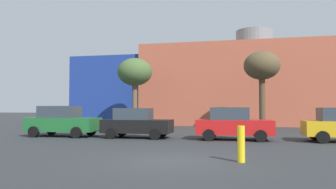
% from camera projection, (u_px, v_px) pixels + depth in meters
% --- Properties ---
extents(ground_plane, '(200.00, 200.00, 0.00)m').
position_uv_depth(ground_plane, '(171.00, 161.00, 10.70)').
color(ground_plane, '#2D3033').
extents(building_backdrop, '(39.17, 10.68, 10.22)m').
position_uv_depth(building_backdrop, '(255.00, 87.00, 35.34)').
color(building_backdrop, '#B2563D').
rests_on(building_backdrop, ground_plane).
extents(parked_car_0, '(4.32, 2.12, 1.87)m').
position_uv_depth(parked_car_0, '(62.00, 121.00, 19.98)').
color(parked_car_0, '#1E662D').
rests_on(parked_car_0, ground_plane).
extents(parked_car_1, '(4.02, 1.97, 1.74)m').
position_uv_depth(parked_car_1, '(136.00, 123.00, 18.95)').
color(parked_car_1, black).
rests_on(parked_car_1, ground_plane).
extents(parked_car_2, '(4.11, 2.02, 1.78)m').
position_uv_depth(parked_car_2, '(233.00, 124.00, 17.75)').
color(parked_car_2, red).
rests_on(parked_car_2, ground_plane).
extents(bare_tree_0, '(2.85, 2.85, 6.29)m').
position_uv_depth(bare_tree_0, '(262.00, 67.00, 25.81)').
color(bare_tree_0, brown).
rests_on(bare_tree_0, ground_plane).
extents(bare_tree_1, '(3.09, 3.09, 6.22)m').
position_uv_depth(bare_tree_1, '(135.00, 73.00, 28.97)').
color(bare_tree_1, brown).
rests_on(bare_tree_1, ground_plane).
extents(bollard_yellow_0, '(0.24, 0.24, 1.17)m').
position_uv_depth(bollard_yellow_0, '(241.00, 144.00, 10.42)').
color(bollard_yellow_0, yellow).
rests_on(bollard_yellow_0, ground_plane).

